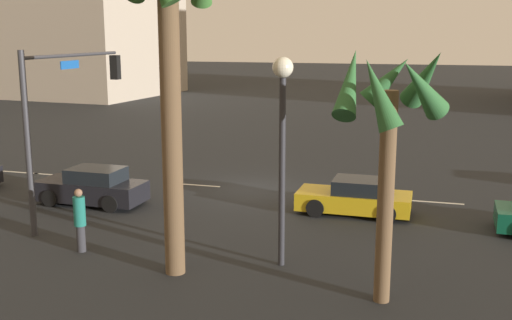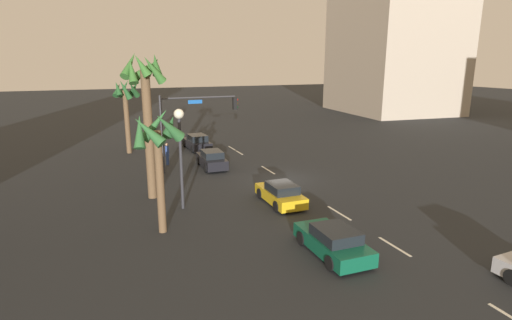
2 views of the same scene
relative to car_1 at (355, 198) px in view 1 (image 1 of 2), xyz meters
The scene contains 12 objects.
ground_plane 5.23m from the car_1, 27.16° to the right, with size 220.00×220.00×0.00m, color #232628.
lane_stripe_2 3.64m from the car_1, 138.71° to the right, with size 2.31×0.14×0.01m, color silver.
lane_stripe_3 7.69m from the car_1, 18.00° to the right, with size 2.56×0.14×0.01m, color silver.
lane_stripe_4 14.32m from the car_1, ahead, with size 2.08×0.14×0.01m, color silver.
lane_stripe_5 16.26m from the car_1, ahead, with size 2.26×0.14×0.01m, color silver.
car_1 is the anchor object (origin of this frame).
car_4 9.89m from the car_1, ahead, with size 4.16×1.85×1.42m.
traffic_signal 10.73m from the car_1, 18.16° to the left, with size 0.32×6.21×5.90m.
streetlamp 6.76m from the car_1, 76.46° to the left, with size 0.56×0.56×5.79m.
pedestrian_0 9.66m from the car_1, 40.40° to the left, with size 0.45×0.45×1.93m.
palm_tree_1 9.90m from the car_1, 60.54° to the left, with size 2.80×2.71×9.00m.
palm_tree_2 8.50m from the car_1, 102.26° to the left, with size 2.66×2.59×6.20m.
Camera 1 is at (-7.16, 24.00, 6.40)m, focal length 43.35 mm.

